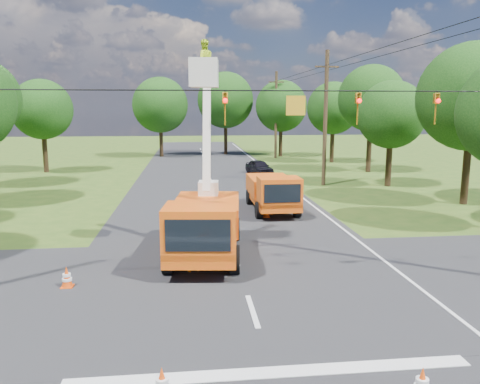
{
  "coord_description": "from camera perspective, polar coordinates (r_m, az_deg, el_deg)",
  "views": [
    {
      "loc": [
        -1.74,
        -12.46,
        5.75
      ],
      "look_at": [
        0.2,
        5.1,
        2.6
      ],
      "focal_mm": 35.0,
      "sensor_mm": 36.0,
      "label": 1
    }
  ],
  "objects": [
    {
      "name": "ground",
      "position": [
        33.01,
        -3.19,
        0.06
      ],
      "size": [
        140.0,
        140.0,
        0.0
      ],
      "primitive_type": "plane",
      "color": "#2E4E17",
      "rests_on": "ground"
    },
    {
      "name": "road_main",
      "position": [
        33.01,
        -3.19,
        0.06
      ],
      "size": [
        12.0,
        100.0,
        0.06
      ],
      "primitive_type": "cube",
      "color": "black",
      "rests_on": "ground"
    },
    {
      "name": "road_cross",
      "position": [
        15.66,
        0.52,
        -11.43
      ],
      "size": [
        56.0,
        10.0,
        0.07
      ],
      "primitive_type": "cube",
      "color": "black",
      "rests_on": "ground"
    },
    {
      "name": "stop_bar",
      "position": [
        11.04,
        3.96,
        -21.31
      ],
      "size": [
        9.0,
        0.45,
        0.02
      ],
      "primitive_type": "cube",
      "color": "silver",
      "rests_on": "ground"
    },
    {
      "name": "edge_line",
      "position": [
        33.77,
        6.34,
        0.24
      ],
      "size": [
        0.12,
        90.0,
        0.02
      ],
      "primitive_type": "cube",
      "color": "silver",
      "rests_on": "ground"
    },
    {
      "name": "bucket_truck",
      "position": [
        18.22,
        -4.31,
        -2.66
      ],
      "size": [
        3.25,
        6.94,
        8.32
      ],
      "rotation": [
        0.0,
        0.0,
        -0.11
      ],
      "color": "#F24E11",
      "rests_on": "ground"
    },
    {
      "name": "second_truck",
      "position": [
        26.41,
        4.0,
        0.07
      ],
      "size": [
        2.4,
        5.97,
        2.23
      ],
      "rotation": [
        0.0,
        0.0,
        0.0
      ],
      "color": "#F24E11",
      "rests_on": "ground"
    },
    {
      "name": "ground_worker",
      "position": [
        16.77,
        -5.7,
        -6.72
      ],
      "size": [
        0.78,
        0.65,
        1.82
      ],
      "primitive_type": "imported",
      "rotation": [
        0.0,
        0.0,
        0.37
      ],
      "color": "orange",
      "rests_on": "ground"
    },
    {
      "name": "distant_car",
      "position": [
        41.58,
        2.36,
        3.04
      ],
      "size": [
        2.4,
        4.03,
        1.29
      ],
      "primitive_type": "imported",
      "rotation": [
        0.0,
        0.0,
        0.25
      ],
      "color": "black",
      "rests_on": "ground"
    },
    {
      "name": "traffic_cone_0",
      "position": [
        10.15,
        -9.49,
        -22.11
      ],
      "size": [
        0.38,
        0.38,
        0.71
      ],
      "color": "#E3460B",
      "rests_on": "ground"
    },
    {
      "name": "traffic_cone_1",
      "position": [
        10.67,
        21.3,
        -20.99
      ],
      "size": [
        0.38,
        0.38,
        0.71
      ],
      "color": "#E3460B",
      "rests_on": "ground"
    },
    {
      "name": "traffic_cone_2",
      "position": [
        25.06,
        3.21,
        -2.33
      ],
      "size": [
        0.38,
        0.38,
        0.71
      ],
      "color": "#E3460B",
      "rests_on": "ground"
    },
    {
      "name": "traffic_cone_3",
      "position": [
        16.41,
        -20.36,
        -9.72
      ],
      "size": [
        0.38,
        0.38,
        0.71
      ],
      "color": "#E3460B",
      "rests_on": "ground"
    },
    {
      "name": "traffic_cone_6",
      "position": [
        30.67,
        2.73,
        -0.03
      ],
      "size": [
        0.38,
        0.38,
        0.71
      ],
      "color": "#E3460B",
      "rests_on": "ground"
    },
    {
      "name": "pole_right_mid",
      "position": [
        35.96,
        10.37,
        8.92
      ],
      "size": [
        1.8,
        0.3,
        10.0
      ],
      "color": "#4C3823",
      "rests_on": "ground"
    },
    {
      "name": "pole_right_far",
      "position": [
        55.42,
        4.4,
        9.41
      ],
      "size": [
        1.8,
        0.3,
        10.0
      ],
      "color": "#4C3823",
      "rests_on": "ground"
    },
    {
      "name": "signal_span",
      "position": [
        14.99,
        9.18,
        10.47
      ],
      "size": [
        18.0,
        0.29,
        1.07
      ],
      "color": "black",
      "rests_on": "ground"
    },
    {
      "name": "tree_left_f",
      "position": [
        46.34,
        -22.99,
        9.24
      ],
      "size": [
        5.4,
        5.4,
        8.4
      ],
      "color": "#382616",
      "rests_on": "ground"
    },
    {
      "name": "tree_right_b",
      "position": [
        31.32,
        26.47,
        10.32
      ],
      "size": [
        6.4,
        6.4,
        9.65
      ],
      "color": "#382616",
      "rests_on": "ground"
    },
    {
      "name": "tree_right_c",
      "position": [
        36.65,
        17.98,
        8.94
      ],
      "size": [
        5.0,
        5.0,
        7.83
      ],
      "color": "#382616",
      "rests_on": "ground"
    },
    {
      "name": "tree_right_d",
      "position": [
        44.65,
        15.73,
        10.93
      ],
      "size": [
        6.0,
        6.0,
        9.7
      ],
      "color": "#382616",
      "rests_on": "ground"
    },
    {
      "name": "tree_right_e",
      "position": [
        51.84,
        11.31,
        9.98
      ],
      "size": [
        5.6,
        5.6,
        8.63
      ],
      "color": "#382616",
      "rests_on": "ground"
    },
    {
      "name": "tree_far_a",
      "position": [
        57.56,
        -9.71,
        10.4
      ],
      "size": [
        6.6,
        6.6,
        9.5
      ],
      "color": "#382616",
      "rests_on": "ground"
    },
    {
      "name": "tree_far_b",
      "position": [
        59.66,
        -1.78,
        11.12
      ],
      "size": [
        7.0,
        7.0,
        10.32
      ],
      "color": "#382616",
      "rests_on": "ground"
    },
    {
      "name": "tree_far_c",
      "position": [
        57.57,
        5.04,
        10.38
      ],
      "size": [
        6.2,
        6.2,
        9.18
      ],
      "color": "#382616",
      "rests_on": "ground"
    }
  ]
}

